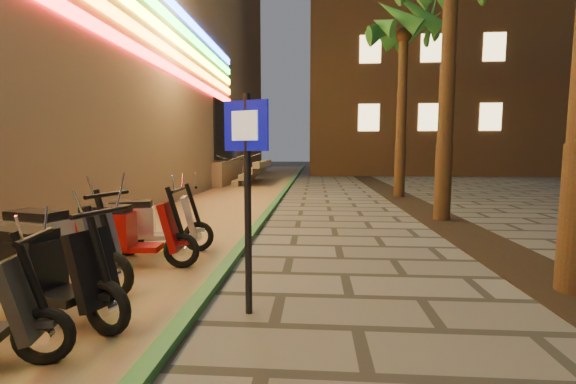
# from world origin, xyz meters

# --- Properties ---
(ground) EXTENTS (120.00, 120.00, 0.00)m
(ground) POSITION_xyz_m (0.00, 0.00, 0.00)
(ground) COLOR #474442
(ground) RESTS_ON ground
(parking_strip) EXTENTS (3.40, 60.00, 0.01)m
(parking_strip) POSITION_xyz_m (-2.60, 10.00, 0.01)
(parking_strip) COLOR #8C7251
(parking_strip) RESTS_ON ground
(green_curb) EXTENTS (0.18, 60.00, 0.10)m
(green_curb) POSITION_xyz_m (-0.90, 10.00, 0.05)
(green_curb) COLOR #276833
(green_curb) RESTS_ON ground
(planting_strip) EXTENTS (1.20, 40.00, 0.02)m
(planting_strip) POSITION_xyz_m (3.60, 5.00, 0.01)
(planting_strip) COLOR black
(planting_strip) RESTS_ON ground
(apartment_block) EXTENTS (18.00, 16.06, 25.00)m
(apartment_block) POSITION_xyz_m (9.00, 32.00, 12.50)
(apartment_block) COLOR brown
(apartment_block) RESTS_ON ground
(palm_d) EXTENTS (2.97, 3.02, 7.16)m
(palm_d) POSITION_xyz_m (3.60, 12.00, 5.94)
(palm_d) COLOR #472D19
(palm_d) RESTS_ON ground
(pedestrian_sign) EXTENTS (0.49, 0.21, 2.33)m
(pedestrian_sign) POSITION_xyz_m (-0.30, 1.11, 1.51)
(pedestrian_sign) COLOR black
(pedestrian_sign) RESTS_ON ground
(scooter_6) EXTENTS (1.75, 0.92, 1.24)m
(scooter_6) POSITION_xyz_m (-2.34, 0.76, 0.54)
(scooter_6) COLOR black
(scooter_6) RESTS_ON ground
(scooter_7) EXTENTS (1.85, 0.90, 1.30)m
(scooter_7) POSITION_xyz_m (-2.82, 1.62, 0.57)
(scooter_7) COLOR black
(scooter_7) RESTS_ON ground
(scooter_8) EXTENTS (1.75, 0.61, 1.23)m
(scooter_8) POSITION_xyz_m (-2.40, 2.57, 0.53)
(scooter_8) COLOR black
(scooter_8) RESTS_ON ground
(scooter_9) EXTENTS (1.69, 0.91, 1.20)m
(scooter_9) POSITION_xyz_m (-2.39, 3.34, 0.52)
(scooter_9) COLOR black
(scooter_9) RESTS_ON ground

